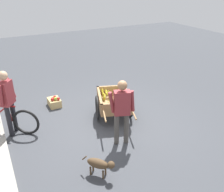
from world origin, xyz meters
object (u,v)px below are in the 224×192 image
vendor_person (122,108)px  fruit_cart (114,102)px  apple_crate (54,102)px  bicycle (6,120)px  dog (100,164)px  cyclist_person (7,98)px  plastic_bucket (114,91)px

vendor_person → fruit_cart: bearing=-19.6°
vendor_person → apple_crate: (2.45, 0.84, -0.78)m
fruit_cart → bicycle: bicycle is taller
fruit_cart → vendor_person: vendor_person is taller
bicycle → dog: 2.71m
fruit_cart → dog: size_ratio=3.31×
vendor_person → cyclist_person: (1.56, 2.10, 0.04)m
bicycle → apple_crate: (0.80, -1.38, -0.22)m
apple_crate → plastic_bucket: bearing=-93.6°
bicycle → plastic_bucket: bearing=-78.2°
dog → apple_crate: size_ratio=1.24×
dog → apple_crate: 3.15m
fruit_cart → apple_crate: size_ratio=4.11×
cyclist_person → bicycle: bearing=53.8°
dog → apple_crate: dog is taller
bicycle → cyclist_person: bearing=-126.2°
plastic_bucket → apple_crate: (0.12, 1.91, 0.01)m
cyclist_person → dog: (-2.25, -1.23, -0.68)m
vendor_person → apple_crate: bearing=18.9°
fruit_cart → bicycle: (0.56, 2.61, -0.09)m
bicycle → dog: size_ratio=2.51×
vendor_person → plastic_bucket: bearing=-24.6°
fruit_cart → cyclist_person: size_ratio=1.14×
bicycle → cyclist_person: cyclist_person is taller
bicycle → plastic_bucket: (0.68, -3.29, -0.24)m
vendor_person → cyclist_person: cyclist_person is taller
bicycle → cyclist_person: 0.61m
vendor_person → bicycle: (1.65, 2.22, -0.55)m
apple_crate → bicycle: bearing=120.2°
fruit_cart → vendor_person: (-1.09, 0.39, 0.46)m
vendor_person → plastic_bucket: vendor_person is taller
dog → cyclist_person: bearing=28.6°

